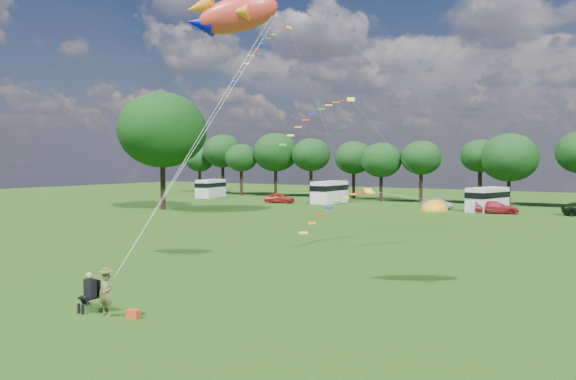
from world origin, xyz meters
The scene contains 17 objects.
ground_plane centered at (0.00, 0.00, 0.00)m, with size 180.00×180.00×0.00m, color black.
tree_line centered at (5.30, 54.99, 6.35)m, with size 102.98×10.98×10.27m.
big_tree centered at (-30.00, 28.00, 9.02)m, with size 10.00×10.00×13.28m.
car_a centered at (-24.28, 43.25, 0.66)m, with size 1.57×3.99×1.33m, color #AA241C.
car_b centered at (-4.18, 46.13, 0.59)m, with size 1.24×3.33×1.18m, color gray.
car_c centered at (2.88, 43.85, 0.64)m, with size 1.79×4.26×1.28m, color #B0202B.
campervan_a centered at (-39.31, 46.93, 1.45)m, with size 3.45×5.88×2.70m.
campervan_b centered at (-18.79, 46.82, 1.54)m, with size 2.61×5.90×2.87m.
campervan_c centered at (1.58, 45.44, 1.42)m, with size 3.73×5.83×2.65m.
tent_orange centered at (-3.57, 43.24, 0.02)m, with size 3.03×3.32×2.37m.
kite_flyer centered at (0.24, -4.40, 0.80)m, with size 0.58×0.38×1.60m, color brown.
camp_chair centered at (-0.79, -4.26, 0.87)m, with size 0.59×0.59×1.46m.
kite_bag centered at (1.25, -4.04, 0.15)m, with size 0.43×0.29×0.30m, color red.
fish_kite centered at (1.26, 1.57, 11.87)m, with size 4.26×3.00×2.28m.
streamer_kite_a centered at (-13.98, 25.80, 16.43)m, with size 3.26×5.55×5.74m.
streamer_kite_b centered at (-4.60, 19.94, 9.22)m, with size 4.31×4.62×3.80m.
streamer_kite_c centered at (-0.37, 15.20, 2.80)m, with size 3.15×5.01×2.81m.
Camera 1 is at (16.64, -17.54, 5.63)m, focal length 35.00 mm.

